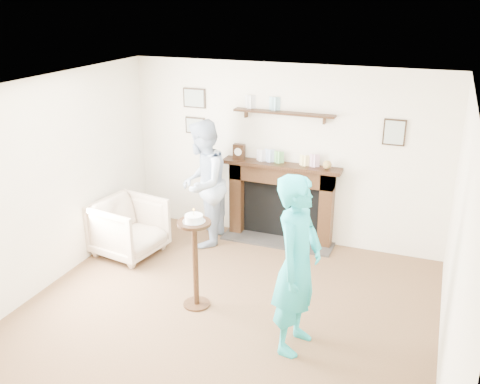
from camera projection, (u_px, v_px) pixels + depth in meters
name	position (u px, v px, depth m)	size (l,w,h in m)	color
ground	(213.00, 329.00, 5.69)	(5.00, 5.00, 0.00)	brown
room_shell	(236.00, 166.00, 5.72)	(4.54, 5.02, 2.52)	silver
armchair	(131.00, 253.00, 7.35)	(0.82, 0.84, 0.77)	tan
man	(204.00, 242.00, 7.67)	(0.87, 0.67, 1.78)	#ADC3D9
woman	(294.00, 344.00, 5.44)	(0.67, 0.44, 1.83)	teal
pedestal_table	(195.00, 247.00, 5.88)	(0.37, 0.37, 1.20)	black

